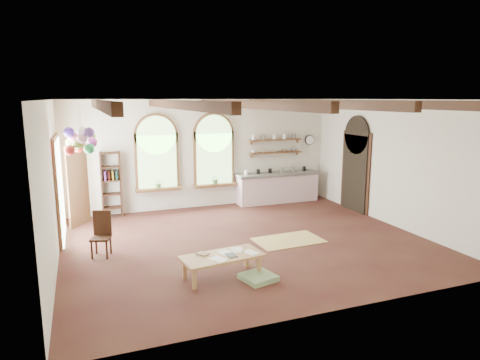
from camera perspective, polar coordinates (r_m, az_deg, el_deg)
name	(u,v)px	position (r m, az deg, el deg)	size (l,w,h in m)	color
floor	(247,241)	(9.89, 0.91, -8.20)	(8.00, 8.00, 0.00)	#4C2A1F
ceiling_beams	(247,104)	(9.35, 0.97, 10.06)	(6.20, 6.80, 0.18)	#381C12
window_left	(157,155)	(12.39, -11.02, 3.25)	(1.30, 0.28, 2.20)	brown
window_right	(214,153)	(12.79, -3.48, 3.66)	(1.30, 0.28, 2.20)	brown
left_doorway	(59,190)	(10.71, -22.96, -1.22)	(0.10, 1.90, 2.50)	brown
right_doorway	(355,173)	(12.78, 15.07, 0.89)	(0.10, 1.30, 2.40)	black
kitchen_counter	(277,187)	(13.49, 5.00, -0.95)	(2.68, 0.62, 0.94)	beige
wall_shelf_lower	(275,153)	(13.48, 4.74, 3.67)	(1.70, 0.24, 0.04)	brown
wall_shelf_upper	(276,140)	(13.43, 4.77, 5.36)	(1.70, 0.24, 0.04)	brown
wall_clock	(310,140)	(14.08, 9.26, 5.30)	(0.32, 0.32, 0.04)	black
bookshelf	(111,184)	(12.26, -16.80, -0.57)	(0.53, 0.32, 1.80)	#381C12
coffee_table	(222,258)	(7.91, -2.40, -10.33)	(1.56, 0.85, 0.42)	#B38052
side_chair	(101,243)	(9.40, -17.99, -8.05)	(0.47, 0.47, 0.94)	#381C12
floor_mat	(289,240)	(10.02, 6.49, -7.98)	(1.54, 0.95, 0.02)	tan
floor_cushion	(258,277)	(7.93, 2.44, -12.83)	(0.55, 0.55, 0.10)	gray
water_jug_a	(306,192)	(14.02, 8.84, -1.56)	(0.29, 0.29, 0.57)	#5D9EC7
water_jug_b	(308,192)	(14.04, 9.00, -1.53)	(0.30, 0.30, 0.57)	#5D9EC7
balloon_cluster	(81,141)	(9.73, -20.42, 4.91)	(0.68, 0.73, 1.14)	white
table_book	(200,255)	(7.90, -5.40, -9.93)	(0.16, 0.23, 0.02)	olive
tablet	(231,255)	(7.87, -1.20, -9.99)	(0.16, 0.24, 0.01)	black
potted_plant_left	(159,183)	(12.42, -10.81, -0.38)	(0.27, 0.23, 0.30)	#598C4C
potted_plant_right	(215,179)	(12.81, -3.30, 0.14)	(0.27, 0.23, 0.30)	#598C4C
shelf_cup_a	(253,151)	(13.17, 1.79, 3.83)	(0.12, 0.10, 0.10)	white
shelf_cup_b	(264,151)	(13.30, 3.19, 3.88)	(0.10, 0.10, 0.09)	beige
shelf_bowl_a	(274,151)	(13.45, 4.55, 3.86)	(0.22, 0.22, 0.05)	beige
shelf_bowl_b	(284,151)	(13.60, 5.89, 3.93)	(0.20, 0.20, 0.06)	#8C664C
shelf_vase	(294,148)	(13.75, 7.20, 4.25)	(0.18, 0.18, 0.19)	slate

